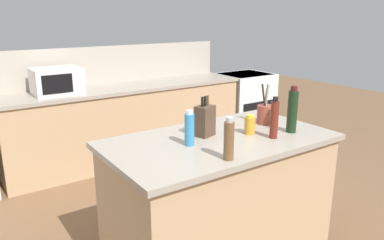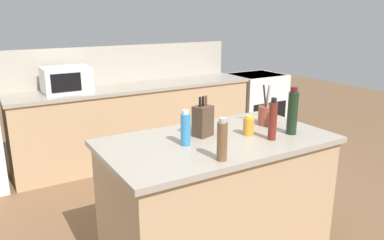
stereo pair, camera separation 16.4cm
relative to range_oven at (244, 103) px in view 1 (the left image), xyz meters
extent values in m
cube|color=tan|center=(-1.93, 0.00, -0.02)|extent=(2.97, 0.62, 0.90)
cube|color=#9E9384|center=(-1.93, 0.00, 0.45)|extent=(3.01, 0.66, 0.04)
cube|color=#B2A899|center=(-1.93, 0.32, 0.70)|extent=(2.97, 0.03, 0.46)
cube|color=tan|center=(-2.23, -2.20, -0.02)|extent=(1.56, 0.84, 0.90)
cube|color=#9E9384|center=(-2.23, -2.20, 0.45)|extent=(1.62, 0.90, 0.04)
cube|color=white|center=(0.00, 0.00, -0.01)|extent=(0.76, 0.64, 0.92)
cube|color=black|center=(0.00, -0.32, -0.12)|extent=(0.61, 0.01, 0.41)
cube|color=black|center=(0.00, 0.00, 0.44)|extent=(0.68, 0.58, 0.02)
cube|color=white|center=(-2.75, 0.00, 0.61)|extent=(0.50, 0.38, 0.28)
cube|color=black|center=(-2.79, -0.19, 0.61)|extent=(0.31, 0.01, 0.20)
cube|color=#4C3828|center=(-2.28, -2.09, 0.58)|extent=(0.15, 0.13, 0.22)
cylinder|color=black|center=(-2.31, -2.10, 0.73)|extent=(0.02, 0.02, 0.07)
cylinder|color=black|center=(-2.28, -2.09, 0.73)|extent=(0.02, 0.02, 0.07)
cylinder|color=brown|center=(-2.25, -2.08, 0.73)|extent=(0.02, 0.02, 0.07)
cylinder|color=brown|center=(-1.71, -2.11, 0.55)|extent=(0.12, 0.12, 0.15)
cylinder|color=olive|center=(-1.69, -2.10, 0.70)|extent=(0.01, 0.05, 0.18)
cylinder|color=black|center=(-1.73, -2.11, 0.70)|extent=(0.01, 0.05, 0.18)
cylinder|color=#B2B2B7|center=(-1.71, -2.13, 0.70)|extent=(0.01, 0.03, 0.18)
cylinder|color=gold|center=(-1.99, -2.24, 0.54)|extent=(0.08, 0.08, 0.13)
cylinder|color=gold|center=(-1.99, -2.24, 0.61)|extent=(0.05, 0.05, 0.02)
cylinder|color=#B73D1E|center=(-2.20, -1.91, 0.52)|extent=(0.05, 0.05, 0.09)
cylinder|color=black|center=(-2.20, -1.91, 0.57)|extent=(0.03, 0.03, 0.02)
cylinder|color=maroon|center=(-1.91, -2.41, 0.61)|extent=(0.06, 0.06, 0.26)
cylinder|color=black|center=(-1.91, -2.41, 0.75)|extent=(0.04, 0.04, 0.03)
cylinder|color=black|center=(-1.70, -2.38, 0.63)|extent=(0.07, 0.07, 0.31)
cylinder|color=#4C1919|center=(-1.70, -2.38, 0.80)|extent=(0.05, 0.05, 0.04)
cylinder|color=brown|center=(-2.43, -2.54, 0.59)|extent=(0.06, 0.06, 0.23)
cylinder|color=#B2B2B7|center=(-2.43, -2.54, 0.72)|extent=(0.04, 0.04, 0.03)
cylinder|color=#3384BC|center=(-2.48, -2.20, 0.58)|extent=(0.07, 0.07, 0.21)
cylinder|color=white|center=(-2.48, -2.20, 0.70)|extent=(0.04, 0.04, 0.03)
camera|label=1|loc=(-3.79, -4.15, 1.32)|focal=35.00mm
camera|label=2|loc=(-3.66, -4.24, 1.32)|focal=35.00mm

